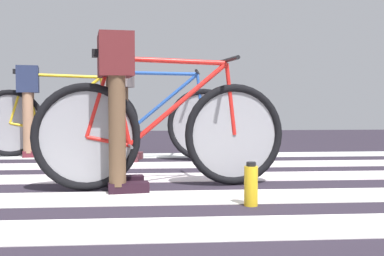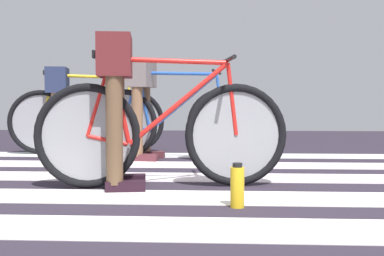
% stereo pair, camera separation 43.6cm
% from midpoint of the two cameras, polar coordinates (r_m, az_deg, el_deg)
% --- Properties ---
extents(ground, '(18.00, 14.00, 0.02)m').
position_cam_midpoint_polar(ground, '(2.75, -7.39, -9.56)').
color(ground, '#29222E').
extents(crosswalk_markings, '(5.45, 5.76, 0.00)m').
position_cam_midpoint_polar(crosswalk_markings, '(2.67, -6.74, -9.72)').
color(crosswalk_markings, silver).
rests_on(crosswalk_markings, ground).
extents(bicycle_1_of_3, '(1.73, 0.53, 0.93)m').
position_cam_midpoint_polar(bicycle_1_of_3, '(3.32, -7.25, -0.46)').
color(bicycle_1_of_3, black).
rests_on(bicycle_1_of_3, ground).
extents(cyclist_1_of_3, '(0.36, 0.44, 1.04)m').
position_cam_midpoint_polar(cyclist_1_of_3, '(3.30, -12.68, 4.40)').
color(cyclist_1_of_3, brown).
rests_on(cyclist_1_of_3, ground).
extents(bicycle_2_of_3, '(1.73, 0.52, 0.93)m').
position_cam_midpoint_polar(bicycle_2_of_3, '(4.86, -7.32, 0.69)').
color(bicycle_2_of_3, black).
rests_on(bicycle_2_of_3, ground).
extents(cyclist_2_of_3, '(0.36, 0.44, 1.01)m').
position_cam_midpoint_polar(cyclist_2_of_3, '(4.92, -10.91, 3.83)').
color(cyclist_2_of_3, brown).
rests_on(cyclist_2_of_3, ground).
extents(bicycle_3_of_3, '(1.71, 0.56, 0.93)m').
position_cam_midpoint_polar(bicycle_3_of_3, '(5.55, -17.52, 0.88)').
color(bicycle_3_of_3, black).
rests_on(bicycle_3_of_3, ground).
extents(cyclist_3_of_3, '(0.38, 0.45, 0.96)m').
position_cam_midpoint_polar(cyclist_3_of_3, '(5.56, -20.77, 3.28)').
color(cyclist_3_of_3, '#A87A5B').
rests_on(cyclist_3_of_3, ground).
extents(water_bottle, '(0.08, 0.08, 0.25)m').
position_cam_midpoint_polar(water_bottle, '(2.76, 2.47, -6.75)').
color(water_bottle, gold).
rests_on(water_bottle, ground).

